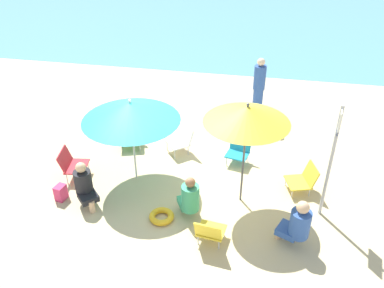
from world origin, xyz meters
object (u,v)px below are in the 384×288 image
Objects in this scene: beach_chair_b at (71,163)px; person_a at (190,198)px; beach_chair_d at (181,139)px; beach_bag at (61,193)px; person_b at (297,223)px; person_c at (84,184)px; beach_chair_f at (239,149)px; beach_chair_e at (130,134)px; beach_chair_a at (210,231)px; person_d at (259,90)px; umbrella_yellow at (247,114)px; umbrella_teal at (131,111)px; swim_ring at (162,216)px; beach_chair_c at (304,179)px; warning_sign at (334,148)px.

beach_chair_b is 2.80m from person_a.
beach_chair_d is 2.94m from beach_bag.
person_b is 1.05× the size of person_c.
beach_chair_f is 1.87× the size of beach_bag.
person_b reaches higher than beach_bag.
person_a reaches higher than beach_chair_e.
person_c is (-1.45, -2.17, 0.12)m from beach_chair_d.
beach_chair_b is 4.76m from person_b.
beach_chair_a is 3.45m from beach_chair_b.
beach_chair_d is 2.56m from person_d.
umbrella_yellow reaches higher than beach_chair_d.
person_a is (-0.74, -2.00, 0.13)m from beach_chair_f.
umbrella_teal is 2.30m from umbrella_yellow.
swim_ring is at bearing 61.32° from person_d.
beach_chair_c is at bearing 13.87° from beach_bag.
umbrella_yellow reaches higher than beach_chair_f.
umbrella_teal is at bearing 5.27° from beach_chair_e.
beach_chair_c is 2.07× the size of beach_bag.
swim_ring is at bearing -16.67° from beach_chair_f.
beach_chair_f is at bearing 73.20° from person_d.
beach_chair_e is 1.47× the size of swim_ring.
beach_chair_d is at bearing -12.40° from person_a.
person_a is at bearing 19.48° from swim_ring.
umbrella_teal is 2.67m from beach_chair_f.
person_b is (1.19, -2.38, 0.18)m from beach_chair_f.
umbrella_yellow is 3.59× the size of beach_chair_f.
umbrella_yellow is at bearing 96.51° from beach_chair_d.
umbrella_teal is at bearing 43.46° from person_d.
umbrella_yellow is 0.93× the size of warning_sign.
beach_chair_c is (3.48, 0.21, -1.32)m from umbrella_teal.
umbrella_teal is 1.14× the size of person_d.
umbrella_teal reaches higher than person_b.
beach_chair_c is 1.41× the size of swim_ring.
person_d reaches higher than beach_chair_f.
beach_chair_c is 4.89m from beach_bag.
beach_chair_d is (0.74, 1.18, -1.27)m from umbrella_teal.
warning_sign is 5.25m from beach_bag.
beach_chair_c is at bearing -34.87° from beach_chair_a.
beach_chair_c is (1.65, 1.82, -0.00)m from beach_chair_a.
warning_sign reaches higher than beach_chair_b.
beach_chair_c is at bearing 72.75° from beach_chair_f.
beach_chair_b reaches higher than beach_chair_d.
umbrella_teal is 2.94× the size of beach_chair_c.
warning_sign reaches higher than umbrella_yellow.
beach_chair_a is at bearing 33.75° from person_b.
person_a is 2.71m from warning_sign.
swim_ring is (-1.53, -4.23, -0.81)m from person_d.
person_d is 3.62× the size of swim_ring.
beach_chair_c is 0.72× the size of person_a.
person_a is 0.54× the size of person_d.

